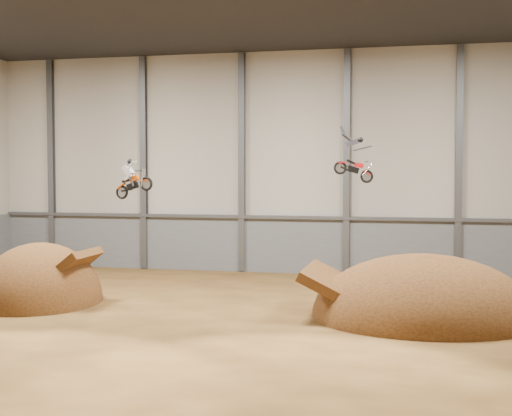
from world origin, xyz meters
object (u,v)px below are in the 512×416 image
(takeoff_ramp, at_px, (39,303))
(fmx_rider_b, at_px, (352,155))
(fmx_rider_a, at_px, (136,175))
(landing_ramp, at_px, (423,319))

(takeoff_ramp, distance_m, fmx_rider_b, 16.89)
(fmx_rider_a, bearing_deg, takeoff_ramp, -147.16)
(landing_ramp, bearing_deg, takeoff_ramp, -178.63)
(takeoff_ramp, xyz_separation_m, landing_ramp, (18.34, 0.44, 0.00))
(landing_ramp, height_order, fmx_rider_b, fmx_rider_b)
(takeoff_ramp, height_order, fmx_rider_a, fmx_rider_a)
(landing_ramp, bearing_deg, fmx_rider_b, 140.32)
(landing_ramp, xyz_separation_m, fmx_rider_a, (-13.99, 1.36, 6.28))
(landing_ramp, xyz_separation_m, fmx_rider_b, (-3.45, 2.86, 7.25))
(takeoff_ramp, xyz_separation_m, fmx_rider_b, (14.89, 3.30, 7.25))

